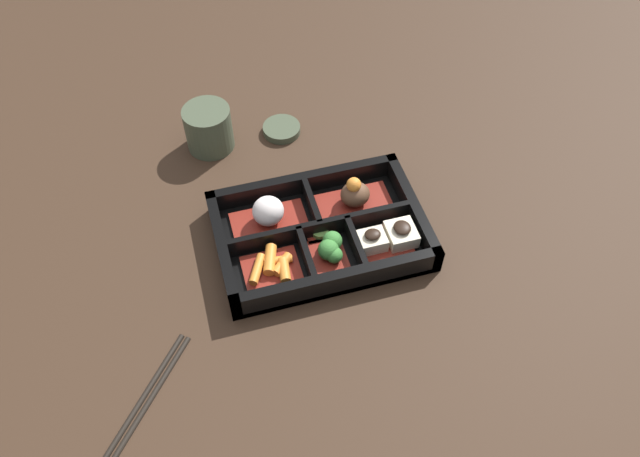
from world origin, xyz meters
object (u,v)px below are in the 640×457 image
tea_cup (209,128)px  chopsticks (133,419)px  bowl_rice (268,214)px  sauce_dish (281,129)px

tea_cup → chopsticks: tea_cup is taller
bowl_rice → tea_cup: 0.19m
tea_cup → chopsticks: 0.45m
bowl_rice → tea_cup: bearing=105.2°
chopsticks → sauce_dish: size_ratio=3.18×
bowl_rice → chopsticks: bowl_rice is taller
tea_cup → chopsticks: (-0.16, -0.42, -0.03)m
chopsticks → sauce_dish: (0.27, 0.42, 0.00)m
chopsticks → sauce_dish: bearing=56.8°
bowl_rice → sauce_dish: size_ratio=1.76×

